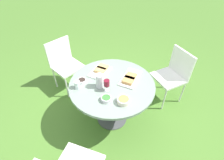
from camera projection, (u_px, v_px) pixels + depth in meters
ground_plane at (112, 118)px, 2.74m from camera, size 40.00×40.00×0.00m
dining_table at (112, 90)px, 2.34m from camera, size 1.12×1.12×0.72m
chair_near_left at (173, 73)px, 2.75m from camera, size 0.61×0.61×0.89m
chair_near_right at (64, 62)px, 2.98m from camera, size 0.56×0.55×0.89m
water_pitcher at (100, 81)px, 2.15m from camera, size 0.10×0.09×0.19m
wine_glass at (107, 83)px, 2.09m from camera, size 0.07×0.07×0.16m
platter_bread_main at (130, 78)px, 2.30m from camera, size 0.40×0.22×0.06m
platter_charcuterie at (101, 70)px, 2.43m from camera, size 0.34×0.24×0.06m
bowl_fries at (124, 100)px, 1.99m from camera, size 0.15×0.15×0.06m
bowl_salad at (106, 99)px, 2.02m from camera, size 0.12×0.12×0.05m
bowl_olives at (82, 81)px, 2.27m from camera, size 0.12×0.12×0.04m
cup_water_near at (77, 85)px, 2.17m from camera, size 0.07×0.07×0.10m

